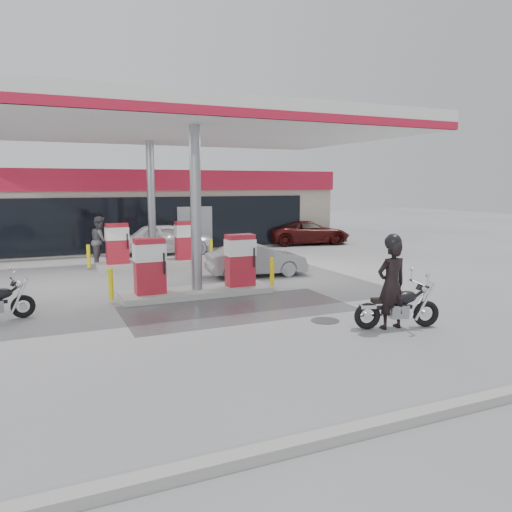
{
  "coord_description": "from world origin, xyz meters",
  "views": [
    {
      "loc": [
        -4.36,
        -12.11,
        3.3
      ],
      "look_at": [
        1.59,
        1.22,
        1.2
      ],
      "focal_mm": 35.0,
      "sensor_mm": 36.0,
      "label": 1
    }
  ],
  "objects_px": {
    "pump_island_near": "(197,272)",
    "pump_island_far": "(153,249)",
    "main_motorcycle": "(399,308)",
    "sedan_white": "(167,239)",
    "parked_car_right": "(308,232)",
    "biker_main": "(391,285)",
    "attendant": "(101,241)",
    "hatchback_silver": "(256,260)"
  },
  "relations": [
    {
      "from": "pump_island_near",
      "to": "biker_main",
      "type": "height_order",
      "value": "biker_main"
    },
    {
      "from": "pump_island_near",
      "to": "pump_island_far",
      "type": "distance_m",
      "value": 6.0
    },
    {
      "from": "pump_island_near",
      "to": "pump_island_far",
      "type": "bearing_deg",
      "value": 90.0
    },
    {
      "from": "main_motorcycle",
      "to": "attendant",
      "type": "bearing_deg",
      "value": 128.73
    },
    {
      "from": "attendant",
      "to": "main_motorcycle",
      "type": "bearing_deg",
      "value": -145.39
    },
    {
      "from": "sedan_white",
      "to": "parked_car_right",
      "type": "distance_m",
      "value": 8.19
    },
    {
      "from": "main_motorcycle",
      "to": "parked_car_right",
      "type": "xyz_separation_m",
      "value": [
        6.34,
        15.2,
        0.18
      ]
    },
    {
      "from": "pump_island_far",
      "to": "attendant",
      "type": "distance_m",
      "value": 2.18
    },
    {
      "from": "parked_car_right",
      "to": "hatchback_silver",
      "type": "bearing_deg",
      "value": 149.1
    },
    {
      "from": "pump_island_far",
      "to": "pump_island_near",
      "type": "bearing_deg",
      "value": -90.0
    },
    {
      "from": "pump_island_far",
      "to": "main_motorcycle",
      "type": "relative_size",
      "value": 2.55
    },
    {
      "from": "pump_island_far",
      "to": "main_motorcycle",
      "type": "bearing_deg",
      "value": -73.94
    },
    {
      "from": "sedan_white",
      "to": "attendant",
      "type": "height_order",
      "value": "attendant"
    },
    {
      "from": "biker_main",
      "to": "parked_car_right",
      "type": "height_order",
      "value": "biker_main"
    },
    {
      "from": "pump_island_far",
      "to": "biker_main",
      "type": "bearing_deg",
      "value": -74.77
    },
    {
      "from": "attendant",
      "to": "sedan_white",
      "type": "bearing_deg",
      "value": -44.69
    },
    {
      "from": "sedan_white",
      "to": "attendant",
      "type": "relative_size",
      "value": 2.15
    },
    {
      "from": "sedan_white",
      "to": "attendant",
      "type": "xyz_separation_m",
      "value": [
        -3.32,
        -2.2,
        0.27
      ]
    },
    {
      "from": "biker_main",
      "to": "hatchback_silver",
      "type": "bearing_deg",
      "value": -88.03
    },
    {
      "from": "pump_island_near",
      "to": "hatchback_silver",
      "type": "distance_m",
      "value": 3.67
    },
    {
      "from": "pump_island_far",
      "to": "hatchback_silver",
      "type": "relative_size",
      "value": 1.43
    },
    {
      "from": "biker_main",
      "to": "attendant",
      "type": "height_order",
      "value": "biker_main"
    },
    {
      "from": "pump_island_far",
      "to": "hatchback_silver",
      "type": "distance_m",
      "value": 4.8
    },
    {
      "from": "hatchback_silver",
      "to": "biker_main",
      "type": "bearing_deg",
      "value": -173.1
    },
    {
      "from": "attendant",
      "to": "hatchback_silver",
      "type": "xyz_separation_m",
      "value": [
        4.85,
        -4.8,
        -0.41
      ]
    },
    {
      "from": "pump_island_near",
      "to": "parked_car_right",
      "type": "bearing_deg",
      "value": 46.29
    },
    {
      "from": "pump_island_far",
      "to": "biker_main",
      "type": "distance_m",
      "value": 11.56
    },
    {
      "from": "sedan_white",
      "to": "parked_car_right",
      "type": "height_order",
      "value": "sedan_white"
    },
    {
      "from": "pump_island_far",
      "to": "parked_car_right",
      "type": "height_order",
      "value": "pump_island_far"
    },
    {
      "from": "sedan_white",
      "to": "hatchback_silver",
      "type": "distance_m",
      "value": 7.17
    },
    {
      "from": "sedan_white",
      "to": "hatchback_silver",
      "type": "xyz_separation_m",
      "value": [
        1.53,
        -7.0,
        -0.14
      ]
    },
    {
      "from": "biker_main",
      "to": "parked_car_right",
      "type": "distance_m",
      "value": 16.5
    },
    {
      "from": "attendant",
      "to": "pump_island_far",
      "type": "bearing_deg",
      "value": -105.85
    },
    {
      "from": "pump_island_near",
      "to": "main_motorcycle",
      "type": "height_order",
      "value": "pump_island_near"
    },
    {
      "from": "attendant",
      "to": "parked_car_right",
      "type": "relative_size",
      "value": 0.43
    },
    {
      "from": "pump_island_far",
      "to": "biker_main",
      "type": "xyz_separation_m",
      "value": [
        3.04,
        -11.15,
        0.32
      ]
    },
    {
      "from": "biker_main",
      "to": "pump_island_near",
      "type": "bearing_deg",
      "value": -58.29
    },
    {
      "from": "main_motorcycle",
      "to": "biker_main",
      "type": "distance_m",
      "value": 0.59
    },
    {
      "from": "biker_main",
      "to": "sedan_white",
      "type": "relative_size",
      "value": 0.48
    },
    {
      "from": "main_motorcycle",
      "to": "biker_main",
      "type": "height_order",
      "value": "biker_main"
    },
    {
      "from": "biker_main",
      "to": "attendant",
      "type": "bearing_deg",
      "value": -66.66
    },
    {
      "from": "pump_island_near",
      "to": "attendant",
      "type": "bearing_deg",
      "value": 105.26
    }
  ]
}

